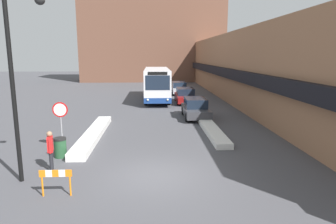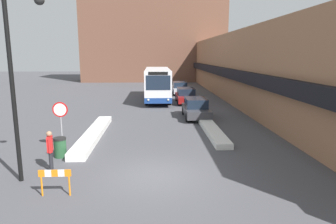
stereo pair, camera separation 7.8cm
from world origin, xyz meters
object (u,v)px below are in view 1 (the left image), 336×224
object	(u,v)px
parked_car_front	(195,108)
street_lamp	(19,70)
parked_car_middle	(185,96)
stop_sign	(60,116)
city_bus	(157,83)
construction_barricade	(56,178)
parked_car_back	(179,88)
trash_bin	(60,147)
pedestrian	(50,147)

from	to	relation	value
parked_car_front	street_lamp	distance (m)	14.47
parked_car_front	street_lamp	world-z (taller)	street_lamp
parked_car_middle	stop_sign	size ratio (longest dim) A/B	1.85
city_bus	stop_sign	size ratio (longest dim) A/B	4.26
stop_sign	street_lamp	size ratio (longest dim) A/B	0.36
parked_car_front	construction_barricade	distance (m)	14.41
parked_car_front	parked_car_middle	distance (m)	7.43
stop_sign	construction_barricade	distance (m)	5.37
city_bus	parked_car_middle	bearing A→B (deg)	-35.57
parked_car_back	trash_bin	bearing A→B (deg)	-108.23
construction_barricade	city_bus	bearing A→B (deg)	80.45
parked_car_middle	pedestrian	world-z (taller)	pedestrian
parked_car_middle	street_lamp	distance (m)	20.86
parked_car_front	trash_bin	xyz separation A→B (m)	(-7.67, -8.76, -0.28)
trash_bin	pedestrian	bearing A→B (deg)	-85.39
stop_sign	street_lamp	world-z (taller)	street_lamp
construction_barricade	parked_car_front	bearing A→B (deg)	62.77
trash_bin	parked_car_back	bearing A→B (deg)	71.77
parked_car_back	stop_sign	world-z (taller)	stop_sign
stop_sign	pedestrian	world-z (taller)	stop_sign
parked_car_back	stop_sign	distance (m)	23.63
street_lamp	trash_bin	distance (m)	4.68
parked_car_middle	parked_car_front	bearing A→B (deg)	-90.00
stop_sign	parked_car_middle	bearing A→B (deg)	62.53
city_bus	parked_car_middle	size ratio (longest dim) A/B	2.30
pedestrian	construction_barricade	bearing A→B (deg)	8.60
parked_car_back	trash_bin	xyz separation A→B (m)	(-7.67, -23.29, -0.28)
trash_bin	parked_car_middle	bearing A→B (deg)	64.65
city_bus	parked_car_back	bearing A→B (deg)	60.65
parked_car_front	construction_barricade	size ratio (longest dim) A/B	3.97
parked_car_back	construction_barricade	size ratio (longest dim) A/B	4.07
city_bus	pedestrian	size ratio (longest dim) A/B	6.25
parked_car_front	trash_bin	world-z (taller)	parked_car_front
stop_sign	pedestrian	size ratio (longest dim) A/B	1.47
parked_car_front	trash_bin	bearing A→B (deg)	-131.19
city_bus	parked_car_middle	distance (m)	3.66
parked_car_front	stop_sign	xyz separation A→B (m)	(-7.88, -7.73, 1.05)
city_bus	street_lamp	size ratio (longest dim) A/B	1.53
stop_sign	parked_car_front	bearing A→B (deg)	44.45
street_lamp	construction_barricade	world-z (taller)	street_lamp
parked_car_front	parked_car_middle	bearing A→B (deg)	90.00
parked_car_front	stop_sign	size ratio (longest dim) A/B	1.75
city_bus	pedestrian	xyz separation A→B (m)	(-4.69, -19.91, -0.80)
street_lamp	city_bus	bearing A→B (deg)	75.96
pedestrian	stop_sign	bearing A→B (deg)	174.24
pedestrian	parked_car_front	bearing A→B (deg)	131.18
parked_car_front	pedestrian	bearing A→B (deg)	-125.79
city_bus	stop_sign	world-z (taller)	city_bus
street_lamp	trash_bin	bearing A→B (deg)	81.34
pedestrian	parked_car_back	bearing A→B (deg)	150.19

